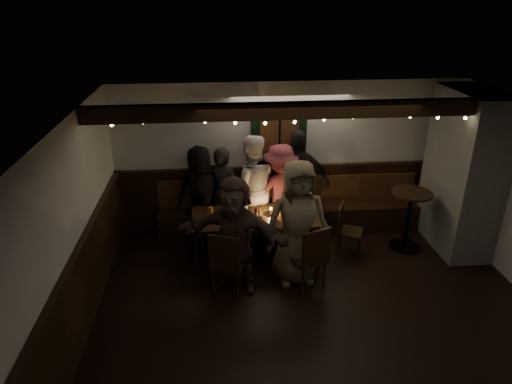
{
  "coord_description": "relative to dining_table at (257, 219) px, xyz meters",
  "views": [
    {
      "loc": [
        -1.28,
        -4.91,
        3.98
      ],
      "look_at": [
        -0.66,
        1.6,
        1.05
      ],
      "focal_mm": 32.0,
      "sensor_mm": 36.0,
      "label": 1
    }
  ],
  "objects": [
    {
      "name": "high_top",
      "position": [
        2.49,
        0.05,
        -0.03
      ],
      "size": [
        0.63,
        0.63,
        1.01
      ],
      "color": "black",
      "rests_on": "ground"
    },
    {
      "name": "chair_end",
      "position": [
        1.43,
        -0.0,
        -0.19
      ],
      "size": [
        0.5,
        0.5,
        0.84
      ],
      "color": "black",
      "rests_on": "ground"
    },
    {
      "name": "chair_near_left",
      "position": [
        -0.51,
        -0.94,
        -0.12
      ],
      "size": [
        0.57,
        0.57,
        0.98
      ],
      "color": "black",
      "rests_on": "ground"
    },
    {
      "name": "room",
      "position": [
        1.73,
        0.02,
        0.41
      ],
      "size": [
        6.02,
        5.01,
        2.62
      ],
      "color": "black",
      "rests_on": "ground"
    },
    {
      "name": "person_f",
      "position": [
        -0.39,
        -0.78,
        0.19
      ],
      "size": [
        1.67,
        1.02,
        1.72
      ],
      "primitive_type": "imported",
      "rotation": [
        0.0,
        0.0,
        -0.35
      ],
      "color": "#412F2A",
      "rests_on": "ground"
    },
    {
      "name": "person_c",
      "position": [
        -0.04,
        0.65,
        0.25
      ],
      "size": [
        0.96,
        0.77,
        1.85
      ],
      "primitive_type": "imported",
      "rotation": [
        0.0,
        0.0,
        3.23
      ],
      "color": "silver",
      "rests_on": "ground"
    },
    {
      "name": "person_a",
      "position": [
        -0.88,
        0.73,
        0.15
      ],
      "size": [
        0.91,
        0.7,
        1.65
      ],
      "primitive_type": "imported",
      "rotation": [
        0.0,
        0.0,
        3.38
      ],
      "color": "black",
      "rests_on": "ground"
    },
    {
      "name": "person_b",
      "position": [
        -0.51,
        0.78,
        0.14
      ],
      "size": [
        0.69,
        0.58,
        1.62
      ],
      "primitive_type": "imported",
      "rotation": [
        0.0,
        0.0,
        2.75
      ],
      "color": "black",
      "rests_on": "ground"
    },
    {
      "name": "dining_table",
      "position": [
        0.0,
        0.0,
        0.0
      ],
      "size": [
        2.05,
        0.88,
        0.89
      ],
      "color": "black",
      "rests_on": "ground"
    },
    {
      "name": "person_d",
      "position": [
        0.46,
        0.66,
        0.16
      ],
      "size": [
        1.18,
        0.82,
        1.66
      ],
      "primitive_type": "imported",
      "rotation": [
        0.0,
        0.0,
        3.34
      ],
      "color": "brown",
      "rests_on": "ground"
    },
    {
      "name": "chair_near_right",
      "position": [
        0.67,
        -0.94,
        -0.1
      ],
      "size": [
        0.6,
        0.6,
        1.0
      ],
      "color": "black",
      "rests_on": "ground"
    },
    {
      "name": "person_e",
      "position": [
        0.77,
        0.78,
        0.26
      ],
      "size": [
        1.15,
        0.63,
        1.86
      ],
      "primitive_type": "imported",
      "rotation": [
        0.0,
        0.0,
        2.97
      ],
      "color": "black",
      "rests_on": "ground"
    },
    {
      "name": "person_g",
      "position": [
        0.5,
        -0.68,
        0.27
      ],
      "size": [
        0.97,
        0.68,
        1.88
      ],
      "primitive_type": "imported",
      "rotation": [
        0.0,
        0.0,
        0.09
      ],
      "color": "#706149",
      "rests_on": "ground"
    }
  ]
}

